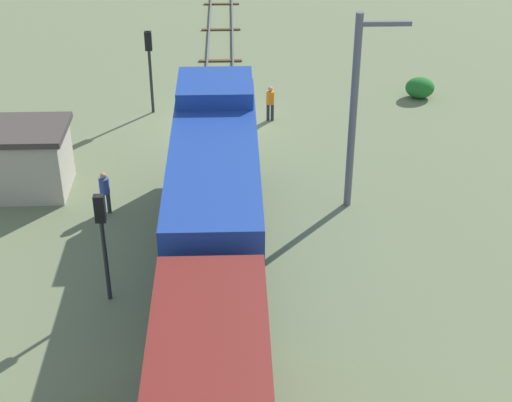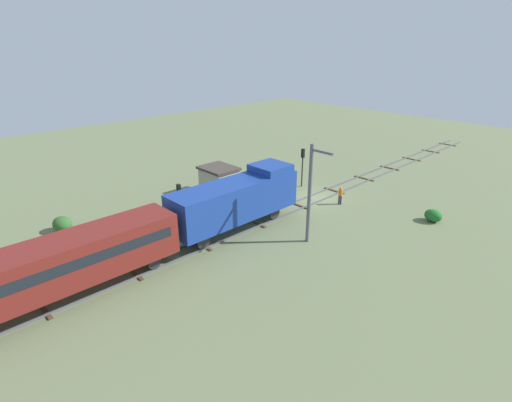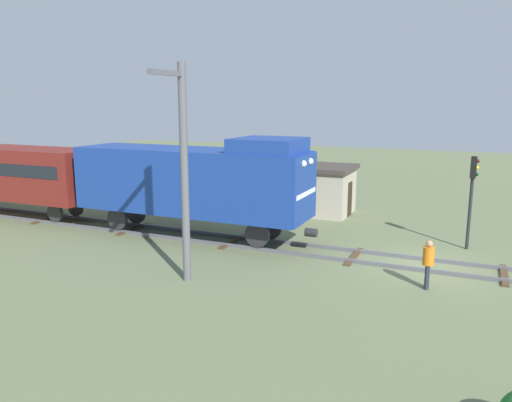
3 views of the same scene
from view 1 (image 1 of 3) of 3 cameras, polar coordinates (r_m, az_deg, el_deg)
The scene contains 10 objects.
ground_plane at distance 36.93m, azimuth -2.69°, elevation 5.65°, with size 99.48×99.48×0.00m, color #66704C.
railway_track at distance 36.90m, azimuth -2.69°, elevation 5.75°, with size 2.40×66.32×0.16m.
locomotive at distance 26.55m, azimuth -3.01°, elevation 1.87°, with size 2.90×11.60×4.60m.
traffic_signal_near at distance 37.40m, azimuth -7.76°, elevation 10.36°, with size 0.32×0.34×4.01m.
traffic_signal_mid at distance 24.30m, azimuth -11.13°, elevation -1.95°, with size 0.32×0.34×3.81m.
worker_near_track at distance 36.82m, azimuth 1.05°, elevation 7.30°, with size 0.38×0.38×1.70m.
worker_by_signal at distance 29.81m, azimuth -10.95°, elevation 0.82°, with size 0.38×0.38×1.70m.
catenary_mast at distance 28.68m, azimuth 7.23°, elevation 6.69°, with size 1.94×0.28×7.55m.
relay_hut at distance 31.92m, azimuth -16.44°, elevation 2.97°, with size 3.50×2.90×2.74m.
bush_near at distance 40.39m, azimuth 11.83°, elevation 8.07°, with size 1.45×1.19×1.06m, color #206926.
Camera 1 is at (-0.63, 33.56, 15.42)m, focal length 55.00 mm.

